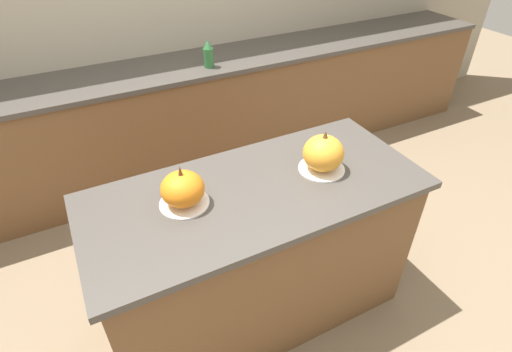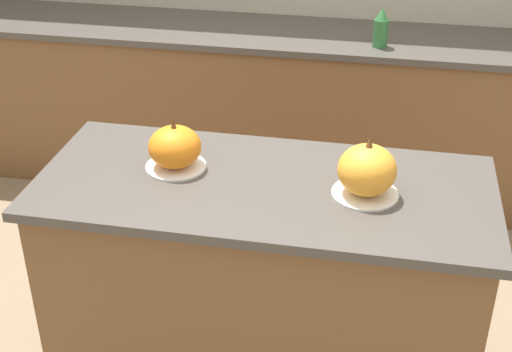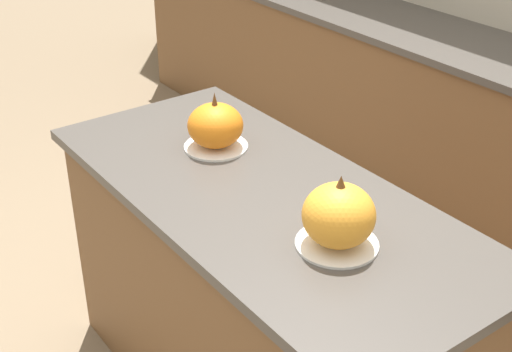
# 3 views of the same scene
# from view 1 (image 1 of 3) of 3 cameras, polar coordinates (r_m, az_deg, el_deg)

# --- Properties ---
(ground_plane) EXTENTS (12.00, 12.00, 0.00)m
(ground_plane) POSITION_cam_1_polar(r_m,az_deg,el_deg) (2.49, 0.13, -18.16)
(ground_plane) COLOR #847056
(wall_back) EXTENTS (8.00, 0.06, 2.50)m
(wall_back) POSITION_cam_1_polar(r_m,az_deg,el_deg) (3.32, -16.08, 21.69)
(wall_back) COLOR #B2A893
(wall_back) RESTS_ON ground_plane
(kitchen_island) EXTENTS (1.60, 0.71, 0.89)m
(kitchen_island) POSITION_cam_1_polar(r_m,az_deg,el_deg) (2.14, 0.15, -11.19)
(kitchen_island) COLOR brown
(kitchen_island) RESTS_ON ground_plane
(back_counter) EXTENTS (6.00, 0.60, 0.92)m
(back_counter) POSITION_cam_1_polar(r_m,az_deg,el_deg) (3.30, -12.41, 7.30)
(back_counter) COLOR brown
(back_counter) RESTS_ON ground_plane
(pumpkin_cake_left) EXTENTS (0.22, 0.22, 0.20)m
(pumpkin_cake_left) POSITION_cam_1_polar(r_m,az_deg,el_deg) (1.73, -10.43, -1.94)
(pumpkin_cake_left) COLOR white
(pumpkin_cake_left) RESTS_ON kitchen_island
(pumpkin_cake_right) EXTENTS (0.23, 0.23, 0.21)m
(pumpkin_cake_right) POSITION_cam_1_polar(r_m,az_deg,el_deg) (1.93, 9.58, 3.12)
(pumpkin_cake_right) COLOR white
(pumpkin_cake_right) RESTS_ON kitchen_island
(bottle_tall) EXTENTS (0.07, 0.07, 0.20)m
(bottle_tall) POSITION_cam_1_polar(r_m,az_deg,el_deg) (3.04, -6.82, 16.88)
(bottle_tall) COLOR #2D6B38
(bottle_tall) RESTS_ON back_counter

